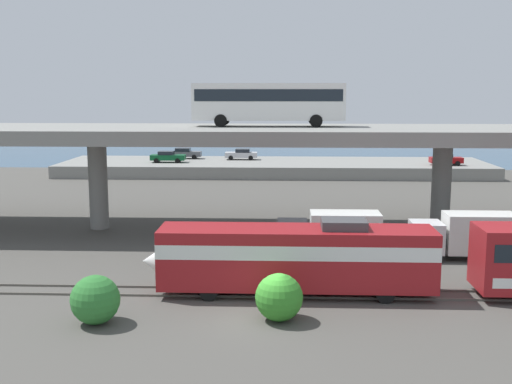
% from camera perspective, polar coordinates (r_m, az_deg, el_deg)
% --- Properties ---
extents(ground_plane, '(260.00, 260.00, 0.00)m').
position_cam_1_polar(ground_plane, '(30.97, 0.14, -11.57)').
color(ground_plane, '#4C4944').
extents(rail_strip_near, '(110.00, 0.12, 0.12)m').
position_cam_1_polar(rail_strip_near, '(34.02, 0.36, -9.53)').
color(rail_strip_near, '#59544C').
rests_on(rail_strip_near, ground_plane).
extents(rail_strip_far, '(110.00, 0.12, 0.12)m').
position_cam_1_polar(rail_strip_far, '(35.42, 0.45, -8.76)').
color(rail_strip_far, '#59544C').
rests_on(rail_strip_far, ground_plane).
extents(train_locomotive, '(15.85, 3.04, 4.18)m').
position_cam_1_polar(train_locomotive, '(34.09, 2.44, -5.75)').
color(train_locomotive, maroon).
rests_on(train_locomotive, ground_plane).
extents(highway_overpass, '(96.00, 11.51, 8.19)m').
position_cam_1_polar(highway_overpass, '(49.08, 1.09, 5.05)').
color(highway_overpass, gray).
rests_on(highway_overpass, ground_plane).
extents(transit_bus_on_overpass, '(12.00, 2.68, 3.40)m').
position_cam_1_polar(transit_bus_on_overpass, '(50.14, 1.18, 8.35)').
color(transit_bus_on_overpass, silver).
rests_on(transit_bus_on_overpass, highway_overpass).
extents(service_truck_west, '(6.80, 2.46, 3.04)m').
position_cam_1_polar(service_truck_west, '(43.57, 18.62, -3.68)').
color(service_truck_west, silver).
rests_on(service_truck_west, ground_plane).
extents(service_truck_east, '(6.80, 2.46, 3.04)m').
position_cam_1_polar(service_truck_east, '(41.97, 6.91, -3.74)').
color(service_truck_east, black).
rests_on(service_truck_east, ground_plane).
extents(pier_parking_lot, '(56.77, 13.72, 1.59)m').
position_cam_1_polar(pier_parking_lot, '(84.56, 1.65, 2.26)').
color(pier_parking_lot, gray).
rests_on(pier_parking_lot, ground_plane).
extents(parked_car_0, '(4.42, 1.93, 1.50)m').
position_cam_1_polar(parked_car_0, '(86.84, -1.33, 3.48)').
color(parked_car_0, '#B7B7BC').
rests_on(parked_car_0, pier_parking_lot).
extents(parked_car_1, '(4.57, 1.92, 1.50)m').
position_cam_1_polar(parked_car_1, '(84.26, -8.06, 3.22)').
color(parked_car_1, '#0C4C26').
rests_on(parked_car_1, pier_parking_lot).
extents(parked_car_2, '(4.06, 1.83, 1.50)m').
position_cam_1_polar(parked_car_2, '(83.79, 16.91, 2.88)').
color(parked_car_2, maroon).
rests_on(parked_car_2, pier_parking_lot).
extents(parked_car_3, '(4.65, 1.84, 1.50)m').
position_cam_1_polar(parked_car_3, '(88.69, -6.55, 3.54)').
color(parked_car_3, '#515459').
rests_on(parked_car_3, pier_parking_lot).
extents(harbor_water, '(140.00, 36.00, 0.01)m').
position_cam_1_polar(harbor_water, '(107.51, 1.82, 3.31)').
color(harbor_water, '#2D5170').
rests_on(harbor_water, ground_plane).
extents(shrub_left, '(2.36, 2.36, 2.36)m').
position_cam_1_polar(shrub_left, '(31.07, -14.44, -9.49)').
color(shrub_left, '#2E7831').
rests_on(shrub_left, ground_plane).
extents(shrub_right, '(2.32, 2.32, 2.32)m').
position_cam_1_polar(shrub_right, '(30.54, 2.11, -9.57)').
color(shrub_right, '#348828').
rests_on(shrub_right, ground_plane).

